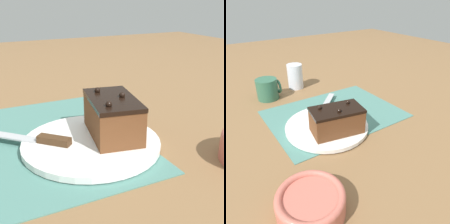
% 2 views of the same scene
% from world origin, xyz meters
% --- Properties ---
extents(ground_plane, '(3.00, 3.00, 0.00)m').
position_xyz_m(ground_plane, '(0.00, 0.00, 0.00)').
color(ground_plane, olive).
extents(placemat_woven, '(0.46, 0.34, 0.00)m').
position_xyz_m(placemat_woven, '(0.00, 0.00, 0.00)').
color(placemat_woven, slate).
rests_on(placemat_woven, ground_plane).
extents(cake_plate, '(0.27, 0.27, 0.01)m').
position_xyz_m(cake_plate, '(-0.07, -0.07, 0.01)').
color(cake_plate, white).
rests_on(cake_plate, placemat_woven).
extents(chocolate_cake, '(0.17, 0.12, 0.09)m').
position_xyz_m(chocolate_cake, '(-0.07, -0.12, 0.06)').
color(chocolate_cake, brown).
rests_on(chocolate_cake, cake_plate).
extents(serving_knife, '(0.16, 0.16, 0.01)m').
position_xyz_m(serving_knife, '(-0.03, 0.03, 0.02)').
color(serving_knife, '#472D19').
rests_on(serving_knife, cake_plate).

